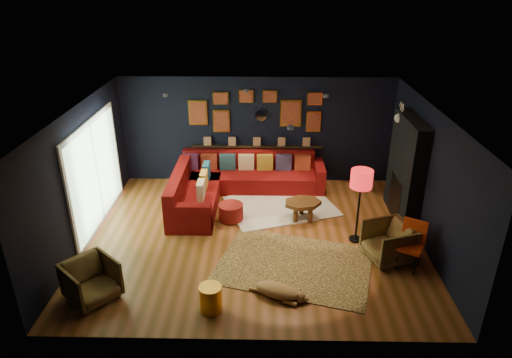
{
  "coord_description": "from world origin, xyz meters",
  "views": [
    {
      "loc": [
        0.19,
        -7.74,
        4.85
      ],
      "look_at": [
        0.03,
        0.3,
        1.14
      ],
      "focal_mm": 32.0,
      "sensor_mm": 36.0,
      "label": 1
    }
  ],
  "objects_px": {
    "coffee_table": "(303,205)",
    "orange_chair": "(412,241)",
    "dog": "(277,288)",
    "sectional": "(230,184)",
    "armchair_right": "(389,240)",
    "floor_lamp": "(361,182)",
    "gold_stool": "(211,298)",
    "pouf": "(231,212)",
    "armchair_left": "(91,279)"
  },
  "relations": [
    {
      "from": "orange_chair",
      "to": "floor_lamp",
      "type": "bearing_deg",
      "value": 164.17
    },
    {
      "from": "gold_stool",
      "to": "dog",
      "type": "distance_m",
      "value": 1.09
    },
    {
      "from": "dog",
      "to": "sectional",
      "type": "bearing_deg",
      "value": 128.56
    },
    {
      "from": "floor_lamp",
      "to": "armchair_left",
      "type": "bearing_deg",
      "value": -157.99
    },
    {
      "from": "pouf",
      "to": "sectional",
      "type": "bearing_deg",
      "value": 95.42
    },
    {
      "from": "coffee_table",
      "to": "armchair_right",
      "type": "height_order",
      "value": "armchair_right"
    },
    {
      "from": "gold_stool",
      "to": "coffee_table",
      "type": "bearing_deg",
      "value": 60.49
    },
    {
      "from": "armchair_left",
      "to": "dog",
      "type": "bearing_deg",
      "value": -46.24
    },
    {
      "from": "armchair_right",
      "to": "floor_lamp",
      "type": "height_order",
      "value": "floor_lamp"
    },
    {
      "from": "sectional",
      "to": "gold_stool",
      "type": "bearing_deg",
      "value": -90.13
    },
    {
      "from": "dog",
      "to": "orange_chair",
      "type": "bearing_deg",
      "value": 43.63
    },
    {
      "from": "armchair_right",
      "to": "armchair_left",
      "type": "bearing_deg",
      "value": -94.32
    },
    {
      "from": "sectional",
      "to": "coffee_table",
      "type": "height_order",
      "value": "sectional"
    },
    {
      "from": "armchair_right",
      "to": "gold_stool",
      "type": "distance_m",
      "value": 3.41
    },
    {
      "from": "orange_chair",
      "to": "floor_lamp",
      "type": "distance_m",
      "value": 1.37
    },
    {
      "from": "coffee_table",
      "to": "floor_lamp",
      "type": "height_order",
      "value": "floor_lamp"
    },
    {
      "from": "floor_lamp",
      "to": "orange_chair",
      "type": "bearing_deg",
      "value": -46.49
    },
    {
      "from": "coffee_table",
      "to": "pouf",
      "type": "distance_m",
      "value": 1.52
    },
    {
      "from": "coffee_table",
      "to": "orange_chair",
      "type": "bearing_deg",
      "value": -42.28
    },
    {
      "from": "coffee_table",
      "to": "gold_stool",
      "type": "height_order",
      "value": "gold_stool"
    },
    {
      "from": "orange_chair",
      "to": "dog",
      "type": "relative_size",
      "value": 0.88
    },
    {
      "from": "dog",
      "to": "armchair_left",
      "type": "bearing_deg",
      "value": -155.66
    },
    {
      "from": "gold_stool",
      "to": "sectional",
      "type": "bearing_deg",
      "value": 89.87
    },
    {
      "from": "gold_stool",
      "to": "floor_lamp",
      "type": "xyz_separation_m",
      "value": [
        2.61,
        2.08,
        1.03
      ]
    },
    {
      "from": "pouf",
      "to": "floor_lamp",
      "type": "height_order",
      "value": "floor_lamp"
    },
    {
      "from": "orange_chair",
      "to": "dog",
      "type": "bearing_deg",
      "value": -128.39
    },
    {
      "from": "sectional",
      "to": "orange_chair",
      "type": "bearing_deg",
      "value": -38.41
    },
    {
      "from": "coffee_table",
      "to": "gold_stool",
      "type": "bearing_deg",
      "value": -119.51
    },
    {
      "from": "armchair_left",
      "to": "orange_chair",
      "type": "bearing_deg",
      "value": -37.34
    },
    {
      "from": "sectional",
      "to": "floor_lamp",
      "type": "bearing_deg",
      "value": -35.5
    },
    {
      "from": "armchair_left",
      "to": "sectional",
      "type": "bearing_deg",
      "value": 14.45
    },
    {
      "from": "armchair_left",
      "to": "orange_chair",
      "type": "xyz_separation_m",
      "value": [
        5.34,
        1.0,
        0.15
      ]
    },
    {
      "from": "gold_stool",
      "to": "armchair_right",
      "type": "bearing_deg",
      "value": 25.35
    },
    {
      "from": "pouf",
      "to": "coffee_table",
      "type": "bearing_deg",
      "value": 1.86
    },
    {
      "from": "sectional",
      "to": "pouf",
      "type": "bearing_deg",
      "value": -84.58
    },
    {
      "from": "pouf",
      "to": "gold_stool",
      "type": "height_order",
      "value": "gold_stool"
    },
    {
      "from": "pouf",
      "to": "armchair_right",
      "type": "relative_size",
      "value": 0.66
    },
    {
      "from": "sectional",
      "to": "floor_lamp",
      "type": "relative_size",
      "value": 2.28
    },
    {
      "from": "coffee_table",
      "to": "orange_chair",
      "type": "distance_m",
      "value": 2.42
    },
    {
      "from": "pouf",
      "to": "armchair_right",
      "type": "bearing_deg",
      "value": -24.73
    },
    {
      "from": "floor_lamp",
      "to": "armchair_right",
      "type": "bearing_deg",
      "value": -53.71
    },
    {
      "from": "sectional",
      "to": "floor_lamp",
      "type": "distance_m",
      "value": 3.33
    },
    {
      "from": "gold_stool",
      "to": "orange_chair",
      "type": "height_order",
      "value": "orange_chair"
    },
    {
      "from": "sectional",
      "to": "orange_chair",
      "type": "xyz_separation_m",
      "value": [
        3.4,
        -2.7,
        0.2
      ]
    },
    {
      "from": "coffee_table",
      "to": "pouf",
      "type": "xyz_separation_m",
      "value": [
        -1.51,
        -0.05,
        -0.15
      ]
    },
    {
      "from": "gold_stool",
      "to": "dog",
      "type": "relative_size",
      "value": 0.44
    },
    {
      "from": "sectional",
      "to": "armchair_right",
      "type": "xyz_separation_m",
      "value": [
        3.06,
        -2.48,
        0.07
      ]
    },
    {
      "from": "orange_chair",
      "to": "dog",
      "type": "distance_m",
      "value": 2.57
    },
    {
      "from": "armchair_right",
      "to": "dog",
      "type": "xyz_separation_m",
      "value": [
        -2.04,
        -1.13,
        -0.22
      ]
    },
    {
      "from": "armchair_left",
      "to": "dog",
      "type": "xyz_separation_m",
      "value": [
        2.96,
        0.09,
        -0.2
      ]
    }
  ]
}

